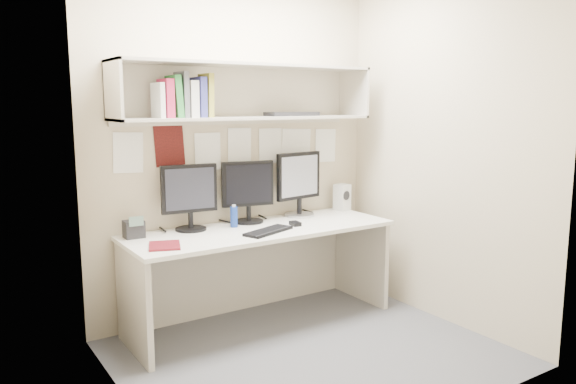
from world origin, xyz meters
TOP-DOWN VIEW (x-y plane):
  - floor at (0.00, 0.00)m, footprint 2.40×2.00m
  - wall_back at (0.00, 1.00)m, footprint 2.40×0.02m
  - wall_front at (0.00, -1.00)m, footprint 2.40×0.02m
  - wall_left at (-1.20, 0.00)m, footprint 0.02×2.00m
  - wall_right at (1.20, 0.00)m, footprint 0.02×2.00m
  - desk at (0.00, 0.65)m, footprint 2.00×0.70m
  - overhead_hutch at (0.00, 0.86)m, footprint 2.00×0.38m
  - pinned_papers at (0.00, 0.99)m, footprint 1.92×0.01m
  - monitor_left at (-0.46, 0.87)m, footprint 0.41×0.22m
  - monitor_center at (0.02, 0.87)m, footprint 0.40×0.22m
  - monitor_right at (0.49, 0.87)m, footprint 0.44×0.24m
  - keyboard at (-0.03, 0.49)m, footprint 0.43×0.28m
  - mouse at (0.26, 0.57)m, footprint 0.07×0.10m
  - speaker at (0.94, 0.87)m, footprint 0.13×0.13m
  - blue_bottle at (-0.15, 0.78)m, footprint 0.05×0.05m
  - maroon_notebook at (-0.79, 0.51)m, footprint 0.26×0.29m
  - desk_phone at (-0.88, 0.86)m, footprint 0.13×0.12m
  - book_stack at (-0.52, 0.79)m, footprint 0.38×0.19m
  - hutch_tray at (0.39, 0.81)m, footprint 0.43×0.17m

SIDE VIEW (x-z plane):
  - floor at x=0.00m, z-range -0.01..0.01m
  - desk at x=0.00m, z-range 0.00..0.73m
  - maroon_notebook at x=-0.79m, z-range 0.73..0.74m
  - keyboard at x=-0.03m, z-range 0.73..0.75m
  - mouse at x=0.26m, z-range 0.73..0.76m
  - desk_phone at x=-0.88m, z-range 0.71..0.87m
  - blue_bottle at x=-0.15m, z-range 0.73..0.89m
  - speaker at x=0.94m, z-range 0.73..0.95m
  - monitor_center at x=0.02m, z-range 0.75..1.22m
  - monitor_left at x=-0.46m, z-range 0.75..1.23m
  - monitor_right at x=0.49m, z-range 0.75..1.27m
  - pinned_papers at x=0.00m, z-range 1.01..1.49m
  - wall_back at x=0.00m, z-range 0.00..2.60m
  - wall_front at x=0.00m, z-range 0.00..2.60m
  - wall_left at x=-1.20m, z-range 0.00..2.60m
  - wall_right at x=1.20m, z-range 0.00..2.60m
  - hutch_tray at x=0.39m, z-range 1.54..1.57m
  - book_stack at x=-0.52m, z-range 1.52..1.83m
  - overhead_hutch at x=0.00m, z-range 1.52..1.92m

